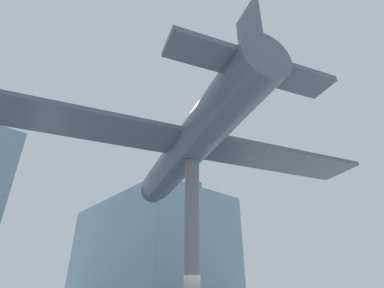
{
  "coord_description": "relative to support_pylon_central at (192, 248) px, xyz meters",
  "views": [
    {
      "loc": [
        -7.42,
        -8.46,
        1.68
      ],
      "look_at": [
        0.0,
        0.0,
        7.65
      ],
      "focal_mm": 28.0,
      "sensor_mm": 36.0,
      "label": 1
    }
  ],
  "objects": [
    {
      "name": "suspended_airplane",
      "position": [
        0.05,
        0.13,
        4.25
      ],
      "size": [
        16.35,
        12.59,
        3.33
      ],
      "rotation": [
        0.0,
        0.0,
        -0.35
      ],
      "color": "#4C5666",
      "rests_on": "support_pylon_central"
    },
    {
      "name": "glass_pavilion_right",
      "position": [
        9.38,
        16.82,
        1.79
      ],
      "size": [
        9.4,
        15.28,
        10.99
      ],
      "color": "#7593A3",
      "rests_on": "ground_plane"
    },
    {
      "name": "support_pylon_central",
      "position": [
        0.0,
        0.0,
        0.0
      ],
      "size": [
        0.58,
        0.58,
        6.83
      ],
      "color": "slate",
      "rests_on": "ground_plane"
    }
  ]
}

